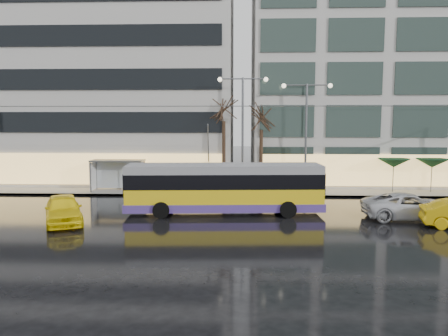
# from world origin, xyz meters

# --- Properties ---
(ground) EXTENTS (140.00, 140.00, 0.00)m
(ground) POSITION_xyz_m (0.00, 0.00, 0.00)
(ground) COLOR black
(ground) RESTS_ON ground
(sidewalk) EXTENTS (80.00, 10.00, 0.15)m
(sidewalk) POSITION_xyz_m (2.00, 14.00, 0.07)
(sidewalk) COLOR gray
(sidewalk) RESTS_ON ground
(kerb) EXTENTS (80.00, 0.10, 0.15)m
(kerb) POSITION_xyz_m (2.00, 9.05, 0.07)
(kerb) COLOR slate
(kerb) RESTS_ON ground
(building_left) EXTENTS (34.00, 14.00, 22.00)m
(building_left) POSITION_xyz_m (-16.00, 19.00, 11.15)
(building_left) COLOR #B9B5B0
(building_left) RESTS_ON sidewalk
(building_right) EXTENTS (32.00, 14.00, 25.00)m
(building_right) POSITION_xyz_m (19.00, 19.00, 12.65)
(building_right) COLOR #B9B5B0
(building_right) RESTS_ON sidewalk
(trolleybus) EXTENTS (12.31, 4.97, 5.65)m
(trolleybus) POSITION_xyz_m (0.84, 3.07, 1.53)
(trolleybus) COLOR yellow
(trolleybus) RESTS_ON ground
(catenary) EXTENTS (42.24, 5.12, 7.00)m
(catenary) POSITION_xyz_m (1.00, 7.94, 4.25)
(catenary) COLOR #595B60
(catenary) RESTS_ON ground
(bus_shelter) EXTENTS (4.20, 1.60, 2.51)m
(bus_shelter) POSITION_xyz_m (-8.38, 10.69, 1.96)
(bus_shelter) COLOR #595B60
(bus_shelter) RESTS_ON sidewalk
(street_lamp_near) EXTENTS (3.96, 0.36, 9.03)m
(street_lamp_near) POSITION_xyz_m (2.00, 10.80, 5.99)
(street_lamp_near) COLOR #595B60
(street_lamp_near) RESTS_ON sidewalk
(street_lamp_far) EXTENTS (3.96, 0.36, 8.53)m
(street_lamp_far) POSITION_xyz_m (7.00, 10.80, 5.71)
(street_lamp_far) COLOR #595B60
(street_lamp_far) RESTS_ON sidewalk
(tree_a) EXTENTS (3.20, 3.20, 8.40)m
(tree_a) POSITION_xyz_m (0.50, 11.00, 7.09)
(tree_a) COLOR black
(tree_a) RESTS_ON sidewalk
(tree_b) EXTENTS (3.20, 3.20, 7.70)m
(tree_b) POSITION_xyz_m (3.50, 11.20, 6.40)
(tree_b) COLOR black
(tree_b) RESTS_ON sidewalk
(parasol_a) EXTENTS (2.50, 2.50, 2.65)m
(parasol_a) POSITION_xyz_m (14.00, 11.00, 2.45)
(parasol_a) COLOR #595B60
(parasol_a) RESTS_ON sidewalk
(parasol_b) EXTENTS (2.50, 2.50, 2.65)m
(parasol_b) POSITION_xyz_m (17.00, 11.00, 2.45)
(parasol_b) COLOR #595B60
(parasol_b) RESTS_ON sidewalk
(taxi_a) EXTENTS (3.78, 5.20, 1.65)m
(taxi_a) POSITION_xyz_m (-8.24, 0.16, 0.82)
(taxi_a) COLOR yellow
(taxi_a) RESTS_ON ground
(sedan_silver) EXTENTS (5.59, 2.65, 1.54)m
(sedan_silver) POSITION_xyz_m (11.97, 2.01, 0.77)
(sedan_silver) COLOR silver
(sedan_silver) RESTS_ON ground
(pedestrian_a) EXTENTS (1.25, 1.26, 2.19)m
(pedestrian_a) POSITION_xyz_m (-7.97, 11.41, 1.61)
(pedestrian_a) COLOR black
(pedestrian_a) RESTS_ON sidewalk
(pedestrian_b) EXTENTS (1.01, 0.93, 1.68)m
(pedestrian_b) POSITION_xyz_m (-3.50, 11.61, 0.99)
(pedestrian_b) COLOR black
(pedestrian_b) RESTS_ON sidewalk
(pedestrian_c) EXTENTS (1.40, 1.14, 2.11)m
(pedestrian_c) POSITION_xyz_m (-8.48, 11.84, 1.28)
(pedestrian_c) COLOR black
(pedestrian_c) RESTS_ON sidewalk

